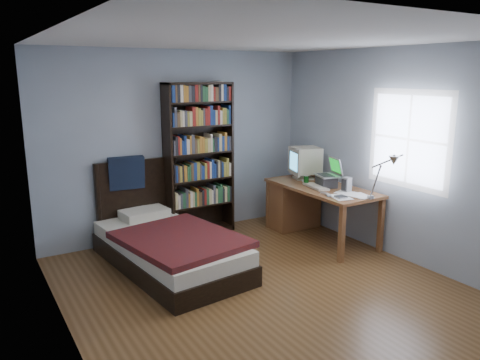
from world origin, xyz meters
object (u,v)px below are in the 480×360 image
Objects in this scene: desk_lamp at (390,165)px; soda_can at (306,180)px; bookshelf at (199,160)px; crt_monitor at (304,161)px; laptop at (328,179)px; bed at (167,244)px; desk at (300,201)px; keyboard at (316,187)px; speaker at (347,184)px.

desk_lamp reaches higher than soda_can.
crt_monitor is at bearing -23.02° from bookshelf.
bed reaches higher than laptop.
bookshelf reaches higher than bed.
desk is at bearing -25.84° from bookshelf.
laptop reaches higher than keyboard.
keyboard is 0.20m from soda_can.
crt_monitor is 4.05× the size of soda_can.
desk is 1.55m from bookshelf.
laptop reaches higher than speaker.
laptop is 0.91× the size of keyboard.
desk is 0.73× the size of bed.
desk_lamp is (-0.03, -1.59, 0.80)m from desk.
soda_can is (-0.09, 1.32, -0.42)m from desk_lamp.
bed is (-2.16, 0.31, -0.58)m from laptop.
desk is 3.24× the size of crt_monitor.
desk is 0.58m from crt_monitor.
soda_can is at bearing 104.42° from speaker.
desk is at bearing 88.76° from desk_lamp.
bed reaches higher than soda_can.
laptop is (0.05, -0.50, 0.42)m from desk.
desk_lamp is 2.68m from bed.
desk is 2.13m from bed.
crt_monitor reaches higher than laptop.
speaker is (0.09, -0.82, 0.41)m from desk.
crt_monitor is at bearing 55.88° from soda_can.
laptop is 0.63× the size of desk_lamp.
keyboard is 0.42m from speaker.
soda_can is (-0.00, 0.20, 0.05)m from keyboard.
desk_lamp reaches higher than desk.
laptop is 3.12× the size of soda_can.
desk_lamp is 4.92× the size of soda_can.
keyboard is at bearing 94.11° from desk_lamp.
crt_monitor is 0.42m from soda_can.
desk_lamp is 1.39m from soda_can.
speaker is (-0.00, -0.86, -0.17)m from crt_monitor.
desk is 0.92m from speaker.
desk_lamp is at bearing -104.99° from speaker.
keyboard is 2.28× the size of speaker.
bed is (-2.11, -0.19, -0.16)m from desk.
bed is at bearing -178.30° from keyboard.
desk_lamp is (-0.09, -1.09, 0.38)m from laptop.
laptop is 0.32m from speaker.
soda_can is at bearing 93.71° from desk_lamp.
bookshelf reaches higher than keyboard.
laptop is at bearing -84.11° from desk.
keyboard is (-0.08, 1.13, -0.47)m from desk_lamp.
bookshelf is at bearing 119.33° from desk_lamp.
crt_monitor is at bearing 83.79° from speaker.
bookshelf is (-1.27, 0.62, 0.63)m from desk.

